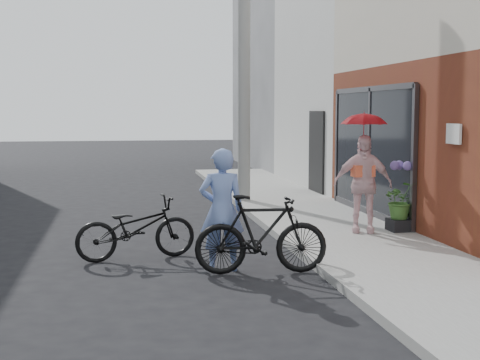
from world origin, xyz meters
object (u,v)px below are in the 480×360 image
object	(u,v)px
kimono_woman	(363,184)
planter	(400,225)
utility_pole	(244,50)
bike_right	(261,234)
officer	(222,210)
bike_left	(136,228)

from	to	relation	value
kimono_woman	planter	distance (m)	0.99
utility_pole	planter	xyz separation A→B (m)	(1.90, -4.34, -3.28)
utility_pole	bike_right	world-z (taller)	utility_pole
utility_pole	officer	xyz separation A→B (m)	(-1.44, -6.12, -2.67)
utility_pole	planter	world-z (taller)	utility_pole
bike_left	bike_right	size ratio (longest dim) A/B	0.99
utility_pole	officer	bearing A→B (deg)	-103.28
utility_pole	bike_left	xyz separation A→B (m)	(-2.57, -5.23, -3.04)
officer	utility_pole	bearing A→B (deg)	-98.29
officer	kimono_woman	world-z (taller)	kimono_woman
bike_right	planter	size ratio (longest dim) A/B	4.58
officer	bike_left	bearing A→B (deg)	-33.30
utility_pole	bike_left	bearing A→B (deg)	-116.17
utility_pole	planter	bearing A→B (deg)	-66.38
bike_left	kimono_woman	world-z (taller)	kimono_woman
officer	bike_right	size ratio (longest dim) A/B	0.94
utility_pole	bike_right	bearing A→B (deg)	-98.52
officer	planter	size ratio (longest dim) A/B	4.32
utility_pole	bike_right	distance (m)	7.12
officer	bike_left	xyz separation A→B (m)	(-1.13, 0.89, -0.37)
utility_pole	officer	world-z (taller)	utility_pole
utility_pole	bike_right	size ratio (longest dim) A/B	3.97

